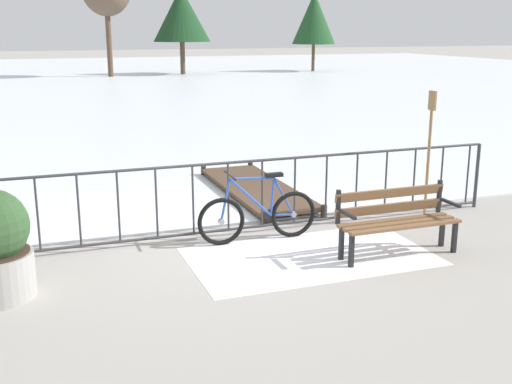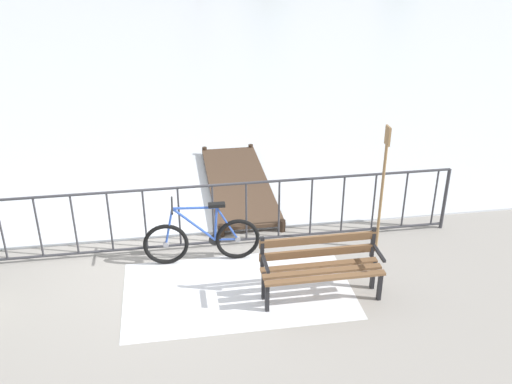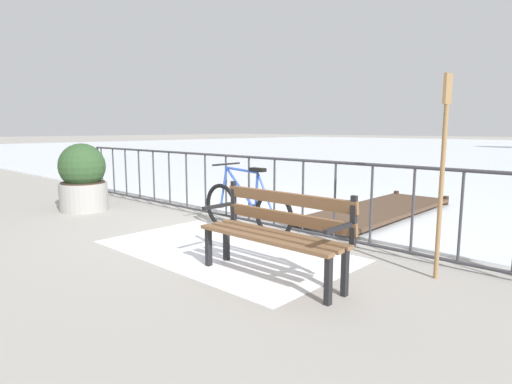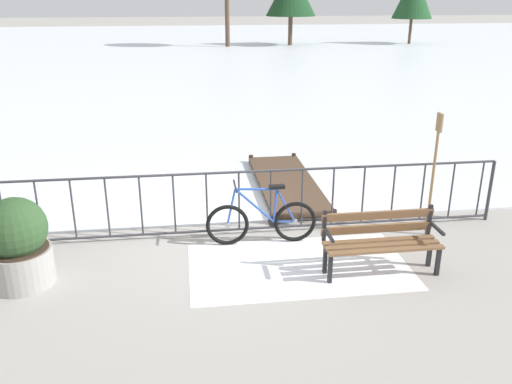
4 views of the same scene
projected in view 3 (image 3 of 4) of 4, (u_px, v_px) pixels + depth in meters
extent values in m
plane|color=#9E9991|center=(237.00, 223.00, 6.72)|extent=(160.00, 160.00, 0.00)
cube|color=white|center=(224.00, 250.00, 5.19)|extent=(3.11, 1.78, 0.01)
cylinder|color=#38383D|center=(237.00, 156.00, 6.57)|extent=(9.00, 0.04, 0.04)
cylinder|color=#38383D|center=(237.00, 218.00, 6.71)|extent=(9.00, 0.04, 0.04)
cylinder|color=#38383D|center=(98.00, 171.00, 9.67)|extent=(0.06, 0.06, 1.05)
cylinder|color=#38383D|center=(102.00, 169.00, 9.55)|extent=(0.03, 0.03, 0.97)
cylinder|color=#38383D|center=(114.00, 171.00, 9.21)|extent=(0.03, 0.03, 0.97)
cylinder|color=#38383D|center=(126.00, 173.00, 8.86)|extent=(0.03, 0.03, 0.97)
cylinder|color=#38383D|center=(139.00, 174.00, 8.52)|extent=(0.03, 0.03, 0.97)
cylinder|color=#38383D|center=(154.00, 176.00, 8.18)|extent=(0.03, 0.03, 0.97)
cylinder|color=#38383D|center=(169.00, 178.00, 7.84)|extent=(0.03, 0.03, 0.97)
cylinder|color=#38383D|center=(187.00, 181.00, 7.49)|extent=(0.03, 0.03, 0.97)
cylinder|color=#38383D|center=(205.00, 183.00, 7.15)|extent=(0.03, 0.03, 0.97)
cylinder|color=#38383D|center=(226.00, 186.00, 6.81)|extent=(0.03, 0.03, 0.97)
cylinder|color=#38383D|center=(249.00, 189.00, 6.47)|extent=(0.03, 0.03, 0.97)
cylinder|color=#38383D|center=(274.00, 192.00, 6.12)|extent=(0.03, 0.03, 0.97)
cylinder|color=#38383D|center=(303.00, 196.00, 5.78)|extent=(0.03, 0.03, 0.97)
cylinder|color=#38383D|center=(335.00, 200.00, 5.44)|extent=(0.03, 0.03, 0.97)
cylinder|color=#38383D|center=(371.00, 205.00, 5.10)|extent=(0.03, 0.03, 0.97)
cylinder|color=#38383D|center=(413.00, 211.00, 4.76)|extent=(0.03, 0.03, 0.97)
cylinder|color=#38383D|center=(461.00, 217.00, 4.41)|extent=(0.03, 0.03, 0.97)
torus|color=black|center=(274.00, 215.00, 5.66)|extent=(0.66, 0.07, 0.66)
cylinder|color=gray|center=(274.00, 215.00, 5.66)|extent=(0.08, 0.06, 0.08)
torus|color=black|center=(221.00, 206.00, 6.38)|extent=(0.66, 0.07, 0.66)
cylinder|color=gray|center=(221.00, 206.00, 6.38)|extent=(0.08, 0.06, 0.08)
cylinder|color=#2D51B2|center=(256.00, 192.00, 5.83)|extent=(0.08, 0.04, 0.53)
cylinder|color=#2D51B2|center=(241.00, 188.00, 6.05)|extent=(0.61, 0.05, 0.59)
cylinder|color=#2D51B2|center=(241.00, 170.00, 5.99)|extent=(0.63, 0.05, 0.07)
cylinder|color=#2D51B2|center=(264.00, 213.00, 5.77)|extent=(0.34, 0.03, 0.05)
cylinder|color=#2D51B2|center=(266.00, 194.00, 5.72)|extent=(0.32, 0.03, 0.56)
cylinder|color=#2D51B2|center=(224.00, 187.00, 6.29)|extent=(0.16, 0.03, 0.59)
cube|color=black|center=(258.00, 170.00, 5.77)|extent=(0.24, 0.10, 0.05)
cylinder|color=black|center=(226.00, 164.00, 6.20)|extent=(0.04, 0.52, 0.03)
cylinder|color=black|center=(255.00, 211.00, 5.89)|extent=(0.18, 0.02, 0.18)
cube|color=brown|center=(280.00, 233.00, 4.25)|extent=(1.60, 0.11, 0.04)
cube|color=brown|center=(270.00, 236.00, 4.14)|extent=(1.60, 0.11, 0.04)
cube|color=brown|center=(259.00, 239.00, 4.02)|extent=(1.60, 0.11, 0.04)
cube|color=brown|center=(286.00, 218.00, 4.30)|extent=(1.60, 0.06, 0.12)
cube|color=brown|center=(286.00, 198.00, 4.27)|extent=(1.60, 0.06, 0.12)
cube|color=black|center=(328.00, 280.00, 3.56)|extent=(0.05, 0.06, 0.44)
cube|color=black|center=(345.00, 272.00, 3.76)|extent=(0.05, 0.06, 0.44)
cube|color=black|center=(353.00, 221.00, 3.78)|extent=(0.05, 0.04, 0.45)
cube|color=black|center=(338.00, 228.00, 3.60)|extent=(0.04, 0.40, 0.04)
cube|color=black|center=(209.00, 246.00, 4.58)|extent=(0.05, 0.06, 0.44)
cube|color=black|center=(226.00, 241.00, 4.77)|extent=(0.05, 0.06, 0.44)
cube|color=black|center=(234.00, 201.00, 4.79)|extent=(0.05, 0.04, 0.45)
cube|color=black|center=(217.00, 206.00, 4.62)|extent=(0.04, 0.40, 0.04)
cylinder|color=#9E9B96|center=(84.00, 197.00, 7.71)|extent=(0.83, 0.83, 0.50)
cylinder|color=#38281E|center=(83.00, 182.00, 7.67)|extent=(0.76, 0.76, 0.02)
sphere|color=#2D4C28|center=(82.00, 166.00, 7.63)|extent=(0.81, 0.81, 0.81)
cylinder|color=#937047|center=(441.00, 194.00, 4.11)|extent=(0.04, 0.04, 1.70)
cube|color=#937047|center=(448.00, 89.00, 3.96)|extent=(0.03, 0.16, 0.28)
cube|color=#4C3828|center=(380.00, 209.00, 7.21)|extent=(1.10, 3.40, 0.06)
cylinder|color=#35271C|center=(295.00, 222.00, 6.31)|extent=(0.10, 0.10, 0.20)
cylinder|color=#35271C|center=(354.00, 233.00, 5.64)|extent=(0.10, 0.10, 0.20)
cylinder|color=#35271C|center=(396.00, 196.00, 8.77)|extent=(0.10, 0.10, 0.20)
cylinder|color=#35271C|center=(446.00, 201.00, 8.11)|extent=(0.10, 0.10, 0.20)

